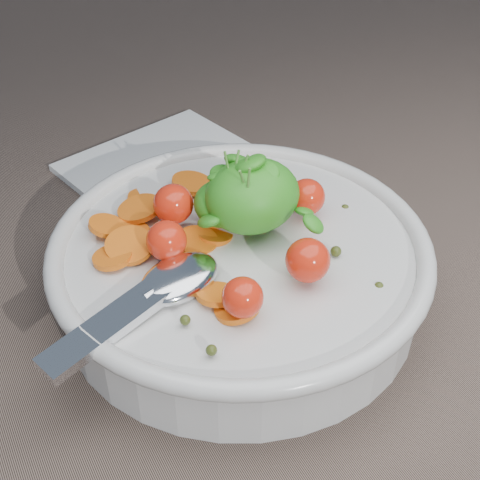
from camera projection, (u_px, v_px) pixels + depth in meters
name	position (u px, v px, depth m)	size (l,w,h in m)	color
ground	(254.00, 315.00, 0.49)	(6.00, 6.00, 0.00)	#705C50
bowl	(239.00, 264.00, 0.49)	(0.30, 0.27, 0.12)	silver
napkin	(168.00, 167.00, 0.65)	(0.17, 0.15, 0.01)	white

